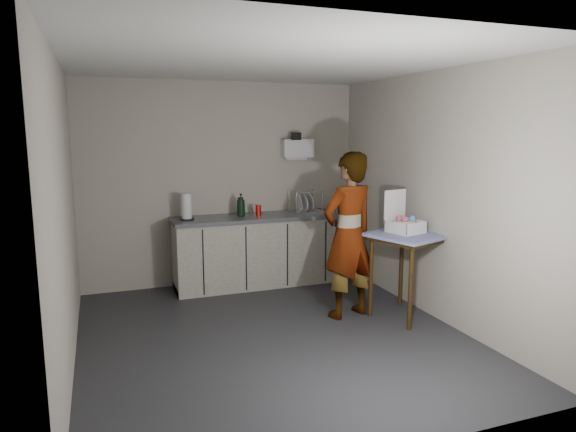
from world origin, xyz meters
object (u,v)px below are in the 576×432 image
object	(u,v)px
soda_can	(258,210)
dark_bottle	(241,207)
paper_towel	(186,207)
soap_bottle	(241,205)
kitchen_counter	(260,252)
standing_man	(348,235)
side_table	(407,245)
dish_rack	(305,207)
bakery_box	(404,223)

from	to	relation	value
soda_can	dark_bottle	bearing A→B (deg)	167.82
paper_towel	soap_bottle	bearing A→B (deg)	0.24
kitchen_counter	standing_man	world-z (taller)	standing_man
standing_man	dark_bottle	size ratio (longest dim) A/B	7.35
kitchen_counter	standing_man	xyz separation A→B (m)	(0.54, -1.44, 0.46)
side_table	standing_man	world-z (taller)	standing_man
side_table	soap_bottle	distance (m)	2.17
soap_bottle	side_table	bearing A→B (deg)	-51.38
soap_bottle	paper_towel	xyz separation A→B (m)	(-0.68, -0.00, 0.01)
dish_rack	dark_bottle	bearing A→B (deg)	-177.37
kitchen_counter	dish_rack	world-z (taller)	dish_rack
kitchen_counter	soda_can	xyz separation A→B (m)	(-0.03, -0.03, 0.55)
soap_bottle	soda_can	bearing A→B (deg)	-8.18
dish_rack	standing_man	bearing A→B (deg)	-94.47
side_table	soda_can	distance (m)	2.01
side_table	paper_towel	world-z (taller)	paper_towel
kitchen_counter	dish_rack	distance (m)	0.86
dark_bottle	paper_towel	bearing A→B (deg)	-178.44
soap_bottle	bakery_box	size ratio (longest dim) A/B	0.66
standing_man	bakery_box	bearing A→B (deg)	149.44
dark_bottle	dish_rack	size ratio (longest dim) A/B	0.59
standing_man	dish_rack	bearing A→B (deg)	-108.62
standing_man	soap_bottle	world-z (taller)	standing_man
kitchen_counter	bakery_box	distance (m)	2.04
standing_man	soda_can	world-z (taller)	standing_man
soap_bottle	paper_towel	bearing A→B (deg)	-179.76
dish_rack	bakery_box	bearing A→B (deg)	-74.68
soda_can	bakery_box	xyz separation A→B (m)	(1.14, -1.58, 0.03)
soda_can	bakery_box	distance (m)	1.94
side_table	soda_can	bearing A→B (deg)	104.76
kitchen_counter	soda_can	size ratio (longest dim) A/B	16.13
dark_bottle	paper_towel	xyz separation A→B (m)	(-0.68, -0.02, 0.03)
soda_can	dark_bottle	size ratio (longest dim) A/B	0.58
side_table	standing_man	xyz separation A→B (m)	(-0.56, 0.25, 0.09)
standing_man	dark_bottle	xyz separation A→B (m)	(-0.78, 1.46, 0.14)
kitchen_counter	soap_bottle	world-z (taller)	soap_bottle
standing_man	bakery_box	size ratio (longest dim) A/B	4.00
paper_towel	dish_rack	distance (m)	1.59
bakery_box	dark_bottle	bearing A→B (deg)	115.54
kitchen_counter	side_table	xyz separation A→B (m)	(1.10, -1.68, 0.37)
bakery_box	kitchen_counter	bearing A→B (deg)	110.32
standing_man	soda_can	size ratio (longest dim) A/B	12.76
kitchen_counter	standing_man	distance (m)	1.60
soap_bottle	soda_can	distance (m)	0.23
standing_man	bakery_box	distance (m)	0.61
soda_can	bakery_box	world-z (taller)	bakery_box
standing_man	soda_can	xyz separation A→B (m)	(-0.56, 1.41, 0.09)
standing_man	paper_towel	xyz separation A→B (m)	(-1.47, 1.44, 0.18)
paper_towel	dish_rack	world-z (taller)	paper_towel
soap_bottle	dark_bottle	distance (m)	0.03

